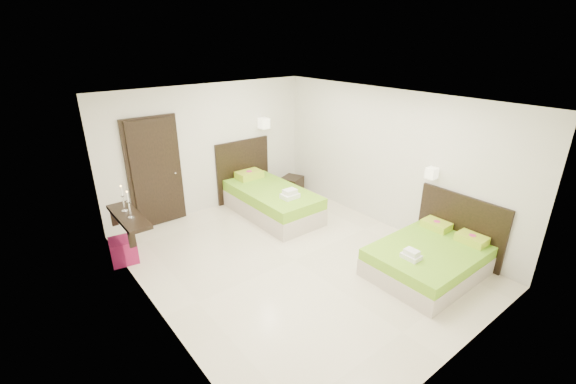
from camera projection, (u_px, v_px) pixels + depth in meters
floor at (295, 260)px, 6.39m from camera, size 5.50×5.50×0.00m
bed_single at (269, 199)px, 7.96m from camera, size 1.31×2.18×1.80m
bed_double at (431, 257)px, 5.99m from camera, size 1.75×1.49×1.45m
nightstand at (292, 185)px, 8.98m from camera, size 0.59×0.56×0.41m
ottoman at (124, 250)px, 6.29m from camera, size 0.46×0.46×0.40m
door at (155, 173)px, 7.26m from camera, size 1.02×0.15×2.14m
console_shelf at (128, 217)px, 6.04m from camera, size 0.35×1.20×0.78m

